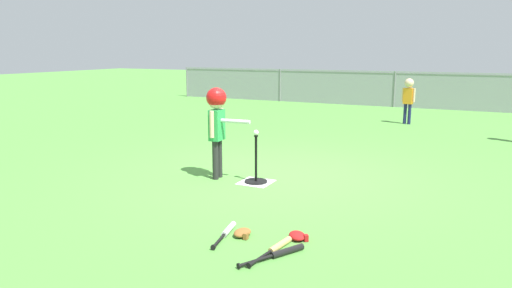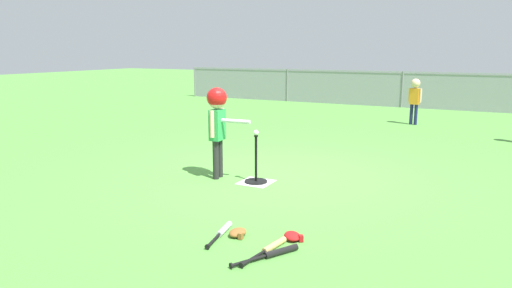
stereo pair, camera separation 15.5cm
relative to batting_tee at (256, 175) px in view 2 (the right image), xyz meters
name	(u,v)px [view 2 (the right image)]	position (x,y,z in m)	size (l,w,h in m)	color
ground_plane	(281,176)	(0.17, 0.47, -0.11)	(60.00, 60.00, 0.00)	#51933D
home_plate	(256,182)	(0.00, 0.00, -0.10)	(0.44, 0.44, 0.01)	white
batting_tee	(256,175)	(0.00, 0.00, 0.00)	(0.32, 0.32, 0.67)	black
baseball_on_tee	(256,133)	(0.00, 0.00, 0.60)	(0.07, 0.07, 0.07)	white
batter_child	(217,114)	(-0.59, -0.04, 0.83)	(0.65, 0.37, 1.31)	#262626
fielder_deep_center	(415,95)	(1.10, 6.38, 0.62)	(0.33, 0.22, 1.13)	#191E4C
spare_bat_silver	(222,231)	(0.56, -1.83, -0.08)	(0.17, 0.62, 0.06)	silver
spare_bat_wood	(270,248)	(1.17, -1.97, -0.08)	(0.15, 0.69, 0.06)	#DBB266
spare_bat_black	(275,253)	(1.25, -2.05, -0.08)	(0.40, 0.65, 0.06)	black
glove_by_plate	(238,233)	(0.72, -1.80, -0.07)	(0.17, 0.22, 0.07)	brown
glove_near_bats	(293,236)	(1.25, -1.63, -0.07)	(0.26, 0.27, 0.07)	#B21919
outfield_fence	(402,88)	(0.17, 9.83, 0.51)	(16.06, 0.06, 1.15)	slate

